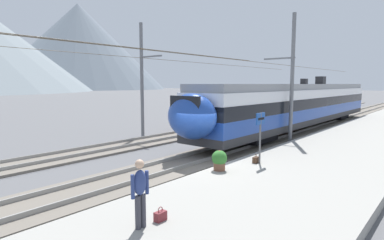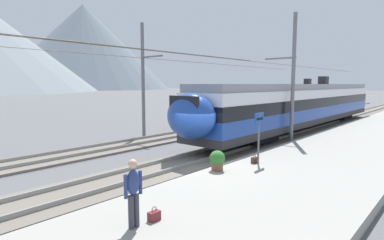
% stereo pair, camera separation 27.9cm
% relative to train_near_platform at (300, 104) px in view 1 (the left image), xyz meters
% --- Properties ---
extents(ground_plane, '(400.00, 400.00, 0.00)m').
position_rel_train_near_platform_xyz_m(ground_plane, '(-14.63, -1.06, -2.23)').
color(ground_plane, '#565659').
extents(platform_slab, '(120.00, 6.11, 0.39)m').
position_rel_train_near_platform_xyz_m(platform_slab, '(-14.63, -5.24, -2.03)').
color(platform_slab, gray).
rests_on(platform_slab, ground).
extents(track_near, '(120.00, 3.00, 0.28)m').
position_rel_train_near_platform_xyz_m(track_near, '(-14.63, 0.00, -2.16)').
color(track_near, '#6B6359').
rests_on(track_near, ground).
extents(track_far, '(120.00, 3.00, 0.28)m').
position_rel_train_near_platform_xyz_m(track_far, '(-14.63, 5.71, -2.16)').
color(track_far, '#6B6359').
rests_on(track_far, ground).
extents(train_near_platform, '(29.29, 3.02, 4.27)m').
position_rel_train_near_platform_xyz_m(train_near_platform, '(0.00, 0.00, 0.00)').
color(train_near_platform, '#2D2D30').
rests_on(train_near_platform, track_near).
extents(train_far_track, '(32.71, 2.91, 4.27)m').
position_rel_train_near_platform_xyz_m(train_far_track, '(10.58, 5.71, 0.00)').
color(train_far_track, '#2D2D30').
rests_on(train_far_track, track_far).
extents(catenary_mast_mid, '(38.60, 2.11, 8.22)m').
position_rel_train_near_platform_xyz_m(catenary_mast_mid, '(-6.23, -1.70, 1.98)').
color(catenary_mast_mid, slate).
rests_on(catenary_mast_mid, ground).
extents(catenary_mast_far_side, '(38.60, 2.20, 8.16)m').
position_rel_train_near_platform_xyz_m(catenary_mast_far_side, '(-10.45, 7.49, 1.99)').
color(catenary_mast_far_side, slate).
rests_on(catenary_mast_far_side, ground).
extents(platform_sign, '(0.70, 0.08, 2.22)m').
position_rel_train_near_platform_xyz_m(platform_sign, '(-13.30, -3.40, -0.21)').
color(platform_sign, '#59595B').
rests_on(platform_sign, platform_slab).
extents(passenger_walking, '(0.53, 0.22, 1.69)m').
position_rel_train_near_platform_xyz_m(passenger_walking, '(-20.71, -4.17, -0.89)').
color(passenger_walking, '#383842').
rests_on(passenger_walking, platform_slab).
extents(handbag_beside_passenger, '(0.32, 0.18, 0.37)m').
position_rel_train_near_platform_xyz_m(handbag_beside_passenger, '(-20.13, -4.25, -1.71)').
color(handbag_beside_passenger, maroon).
rests_on(handbag_beside_passenger, platform_slab).
extents(handbag_near_sign, '(0.32, 0.18, 0.39)m').
position_rel_train_near_platform_xyz_m(handbag_near_sign, '(-13.31, -3.22, -1.70)').
color(handbag_near_sign, '#472D1E').
rests_on(handbag_near_sign, platform_slab).
extents(potted_plant_platform_edge, '(0.62, 0.62, 0.81)m').
position_rel_train_near_platform_xyz_m(potted_plant_platform_edge, '(-15.32, -2.69, -1.39)').
color(potted_plant_platform_edge, brown).
rests_on(potted_plant_platform_edge, platform_slab).
extents(mountain_right_ridge, '(124.98, 124.98, 62.15)m').
position_rel_train_near_platform_xyz_m(mountain_right_ridge, '(100.18, 205.63, 28.85)').
color(mountain_right_ridge, slate).
rests_on(mountain_right_ridge, ground).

